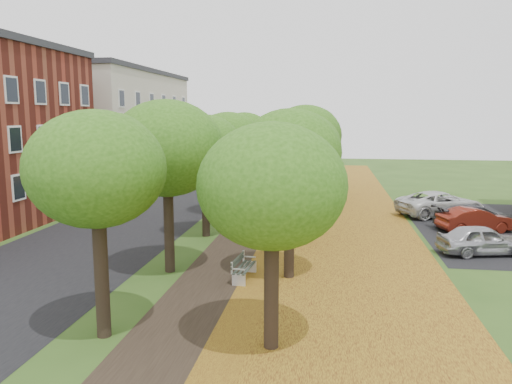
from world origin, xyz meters
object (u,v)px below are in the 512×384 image
(car_red, at_px, (475,220))
(car_white, at_px, (440,203))
(bench, at_px, (243,267))
(car_grey, at_px, (476,217))
(car_silver, at_px, (483,240))

(car_red, xyz_separation_m, car_white, (-0.93, 4.26, 0.11))
(bench, xyz_separation_m, car_grey, (11.30, 10.33, 0.21))
(car_grey, bearing_deg, car_silver, 153.12)
(bench, xyz_separation_m, car_red, (11.05, 9.54, 0.20))
(car_red, bearing_deg, car_silver, 151.74)
(car_white, bearing_deg, car_grey, 173.73)
(bench, xyz_separation_m, car_silver, (10.13, 4.93, 0.22))
(car_silver, xyz_separation_m, car_white, (0.00, 8.86, 0.09))
(car_silver, xyz_separation_m, car_red, (0.93, 4.61, -0.02))
(car_silver, distance_m, car_white, 8.86)
(car_red, relative_size, car_grey, 0.87)
(car_red, relative_size, car_white, 0.72)
(bench, distance_m, car_red, 14.60)
(car_red, height_order, car_grey, car_grey)
(car_grey, bearing_deg, car_white, 4.03)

